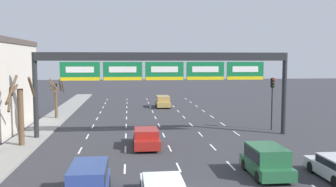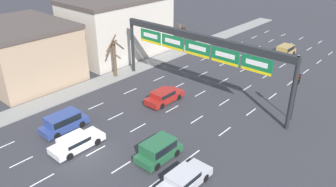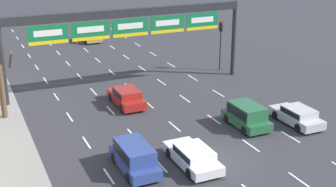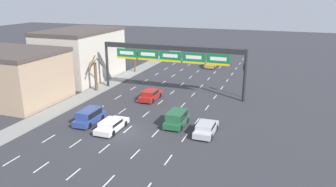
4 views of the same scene
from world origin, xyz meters
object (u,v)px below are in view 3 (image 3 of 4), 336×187
at_px(car_white, 193,156).
at_px(tree_bare_closest, 0,83).
at_px(suv_blue, 134,156).
at_px(traffic_light_near_gantry, 221,36).
at_px(suv_green, 247,114).
at_px(sign_gantry, 129,22).
at_px(car_red, 126,96).
at_px(car_silver, 297,115).
at_px(suv_gold, 90,35).

relative_size(car_white, tree_bare_closest, 0.89).
relative_size(suv_blue, traffic_light_near_gantry, 0.91).
distance_m(car_white, tree_bare_closest, 16.01).
height_order(suv_green, car_white, suv_green).
distance_m(suv_green, car_white, 7.29).
distance_m(sign_gantry, car_red, 6.75).
xyz_separation_m(suv_blue, car_red, (3.21, 10.49, -0.18)).
xyz_separation_m(sign_gantry, tree_bare_closest, (-11.24, -2.68, -3.26)).
xyz_separation_m(car_white, car_red, (-0.22, 11.47, 0.08)).
bearing_deg(suv_green, car_white, -149.46).
relative_size(traffic_light_near_gantry, tree_bare_closest, 0.93).
distance_m(car_silver, suv_blue, 13.47).
distance_m(suv_gold, tree_bare_closest, 26.01).
height_order(suv_gold, car_white, suv_gold).
bearing_deg(sign_gantry, suv_green, -67.50).
relative_size(suv_green, car_white, 0.85).
bearing_deg(car_red, suv_gold, 81.72).
relative_size(sign_gantry, suv_blue, 4.88).
bearing_deg(suv_gold, car_red, -98.28).
bearing_deg(sign_gantry, car_silver, -56.29).
bearing_deg(sign_gantry, traffic_light_near_gantry, 10.30).
xyz_separation_m(suv_green, car_red, (-6.50, 7.77, -0.20)).
xyz_separation_m(car_red, traffic_light_near_gantry, (12.07, 5.62, 2.74)).
xyz_separation_m(suv_green, suv_blue, (-9.70, -2.72, -0.01)).
height_order(sign_gantry, suv_blue, sign_gantry).
height_order(suv_blue, tree_bare_closest, tree_bare_closest).
height_order(suv_green, suv_gold, suv_green).
height_order(suv_blue, traffic_light_near_gantry, traffic_light_near_gantry).
relative_size(sign_gantry, suv_gold, 5.52).
height_order(sign_gantry, car_white, sign_gantry).
distance_m(sign_gantry, suv_blue, 15.92).
xyz_separation_m(sign_gantry, car_white, (-1.51, -15.21, -5.43)).
bearing_deg(sign_gantry, car_red, -114.84).
relative_size(suv_green, tree_bare_closest, 0.75).
xyz_separation_m(traffic_light_near_gantry, tree_bare_closest, (-21.58, -4.56, -0.65)).
distance_m(sign_gantry, suv_green, 13.47).
bearing_deg(traffic_light_near_gantry, car_silver, -97.44).
relative_size(suv_gold, traffic_light_near_gantry, 0.80).
bearing_deg(suv_gold, suv_blue, -101.03).
bearing_deg(car_white, suv_green, 30.54).
distance_m(car_red, tree_bare_closest, 9.79).
xyz_separation_m(sign_gantry, suv_green, (4.77, -11.50, -5.15)).
height_order(suv_green, tree_bare_closest, tree_bare_closest).
bearing_deg(traffic_light_near_gantry, suv_gold, 115.75).
xyz_separation_m(car_silver, car_red, (-10.17, 8.92, 0.05)).
bearing_deg(car_white, traffic_light_near_gantry, 55.26).
distance_m(car_white, car_red, 11.47).
bearing_deg(car_silver, suv_blue, -173.30).
xyz_separation_m(sign_gantry, suv_gold, (1.70, 19.80, -5.21)).
bearing_deg(car_silver, traffic_light_near_gantry, 82.56).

